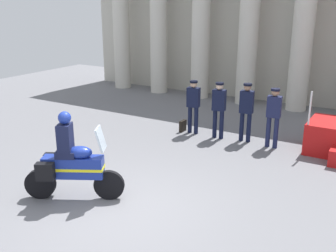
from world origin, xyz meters
TOP-DOWN VIEW (x-y plane):
  - ground_plane at (0.00, 0.00)m, footprint 28.00×28.00m
  - colonnade_backdrop at (-0.83, 10.11)m, footprint 16.11×1.62m
  - officer_in_row_0 at (-0.84, 5.05)m, footprint 0.40×0.26m
  - officer_in_row_1 at (0.03, 5.02)m, footprint 0.40×0.26m
  - officer_in_row_2 at (0.83, 5.16)m, footprint 0.40×0.26m
  - officer_in_row_3 at (1.66, 5.06)m, footprint 0.40×0.26m
  - motorcycle_with_rider at (-1.02, -0.13)m, footprint 1.89×1.18m
  - briefcase_on_ground at (-1.20, 5.04)m, footprint 0.10×0.32m

SIDE VIEW (x-z plane):
  - ground_plane at x=0.00m, z-range 0.00..0.00m
  - briefcase_on_ground at x=-1.20m, z-range 0.00..0.36m
  - motorcycle_with_rider at x=-1.02m, z-range -0.16..1.74m
  - officer_in_row_0 at x=-0.84m, z-range 0.15..1.83m
  - officer_in_row_3 at x=1.66m, z-range 0.16..1.86m
  - officer_in_row_1 at x=0.03m, z-range 0.15..1.87m
  - officer_in_row_2 at x=0.83m, z-range 0.16..1.90m
  - colonnade_backdrop at x=-0.83m, z-range 0.12..6.90m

